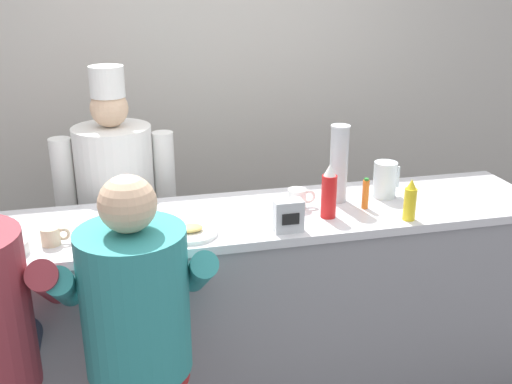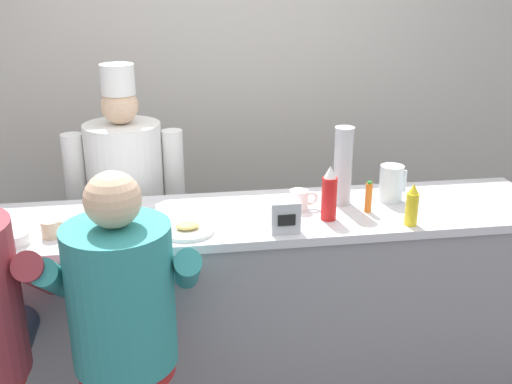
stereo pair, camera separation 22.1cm
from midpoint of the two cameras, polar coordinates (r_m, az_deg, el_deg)
name	(u,v)px [view 1 (the left image)]	position (r m, az deg, el deg)	size (l,w,h in m)	color
wall_back	(203,87)	(4.08, -6.63, 9.88)	(10.00, 0.06, 2.70)	beige
diner_counter	(252,306)	(3.05, -2.50, -10.86)	(2.91, 0.63, 1.01)	gray
ketchup_bottle_red	(329,192)	(2.75, 4.69, -0.08)	(0.07, 0.07, 0.26)	red
mustard_bottle_yellow	(410,201)	(2.79, 12.29, -0.88)	(0.06, 0.06, 0.20)	yellow
hot_sauce_bottle_orange	(366,194)	(2.89, 8.25, -0.21)	(0.03, 0.03, 0.15)	orange
water_pitcher_clear	(385,180)	(3.05, 10.17, 1.15)	(0.13, 0.12, 0.18)	silver
breakfast_plate	(191,232)	(2.63, -8.62, -3.83)	(0.23, 0.23, 0.05)	white
cereal_bowl	(12,247)	(2.67, -24.49, -4.86)	(0.14, 0.14, 0.05)	white
coffee_mug_tan	(52,236)	(2.68, -21.16, -3.97)	(0.12, 0.08, 0.08)	beige
coffee_mug_white	(298,198)	(2.88, 1.83, -0.64)	(0.14, 0.09, 0.10)	white
cup_stack_steel	(339,164)	(2.93, 5.76, 2.66)	(0.10, 0.10, 0.39)	#B7BABF
napkin_dispenser_chrome	(288,216)	(2.61, 0.68, -2.33)	(0.13, 0.08, 0.14)	silver
diner_seated_teal	(136,311)	(2.30, -14.13, -10.97)	(0.59, 0.59, 1.45)	#B2B5BA
cook_in_whites_near	(117,203)	(3.35, -14.92, -1.06)	(0.64, 0.41, 1.64)	#232328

